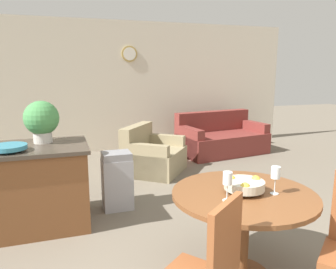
{
  "coord_description": "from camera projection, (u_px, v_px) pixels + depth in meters",
  "views": [
    {
      "loc": [
        -1.1,
        -1.2,
        1.7
      ],
      "look_at": [
        0.11,
        2.41,
        0.95
      ],
      "focal_mm": 35.0,
      "sensor_mm": 36.0,
      "label": 1
    }
  ],
  "objects": [
    {
      "name": "teal_bowl",
      "position": [
        9.0,
        147.0,
        3.23
      ],
      "size": [
        0.35,
        0.35,
        0.07
      ],
      "color": "teal",
      "rests_on": "kitchen_island"
    },
    {
      "name": "wine_glass_left",
      "position": [
        228.0,
        179.0,
        2.4
      ],
      "size": [
        0.07,
        0.07,
        0.22
      ],
      "color": "silver",
      "rests_on": "dining_table"
    },
    {
      "name": "wine_glass_right",
      "position": [
        276.0,
        174.0,
        2.53
      ],
      "size": [
        0.07,
        0.07,
        0.22
      ],
      "color": "silver",
      "rests_on": "dining_table"
    },
    {
      "name": "fruit_bowl",
      "position": [
        244.0,
        185.0,
        2.58
      ],
      "size": [
        0.32,
        0.32,
        0.12
      ],
      "color": "#B7B29E",
      "rests_on": "dining_table"
    },
    {
      "name": "wall_back",
      "position": [
        113.0,
        87.0,
        6.85
      ],
      "size": [
        8.0,
        0.09,
        2.7
      ],
      "color": "beige",
      "rests_on": "ground_plane"
    },
    {
      "name": "kitchen_island",
      "position": [
        32.0,
        187.0,
        3.55
      ],
      "size": [
        1.2,
        0.83,
        0.91
      ],
      "color": "brown",
      "rests_on": "ground_plane"
    },
    {
      "name": "armchair",
      "position": [
        152.0,
        156.0,
        5.5
      ],
      "size": [
        1.24,
        1.26,
        0.79
      ],
      "rotation": [
        0.0,
        0.0,
        0.9
      ],
      "color": "#998966",
      "rests_on": "ground_plane"
    },
    {
      "name": "dining_table",
      "position": [
        243.0,
        212.0,
        2.62
      ],
      "size": [
        1.14,
        1.14,
        0.75
      ],
      "color": "brown",
      "rests_on": "ground_plane"
    },
    {
      "name": "potted_plant",
      "position": [
        42.0,
        120.0,
        3.6
      ],
      "size": [
        0.38,
        0.38,
        0.47
      ],
      "color": "beige",
      "rests_on": "kitchen_island"
    },
    {
      "name": "trash_bin",
      "position": [
        117.0,
        181.0,
        4.05
      ],
      "size": [
        0.36,
        0.3,
        0.72
      ],
      "color": "#9E9EA3",
      "rests_on": "ground_plane"
    },
    {
      "name": "couch",
      "position": [
        221.0,
        139.0,
        6.8
      ],
      "size": [
        1.87,
        1.19,
        0.84
      ],
      "rotation": [
        0.0,
        0.0,
        0.14
      ],
      "color": "maroon",
      "rests_on": "ground_plane"
    }
  ]
}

